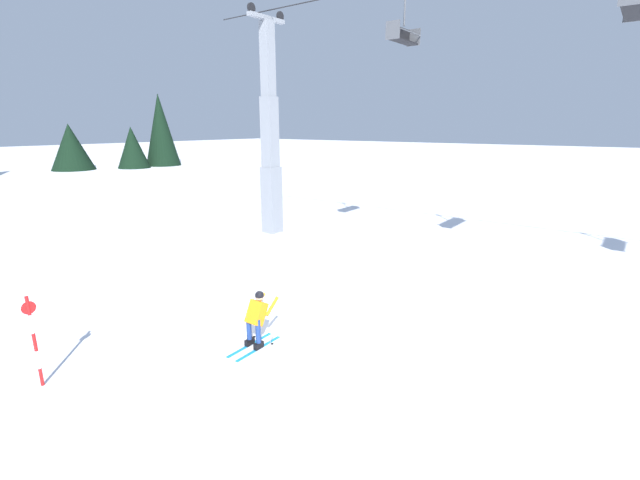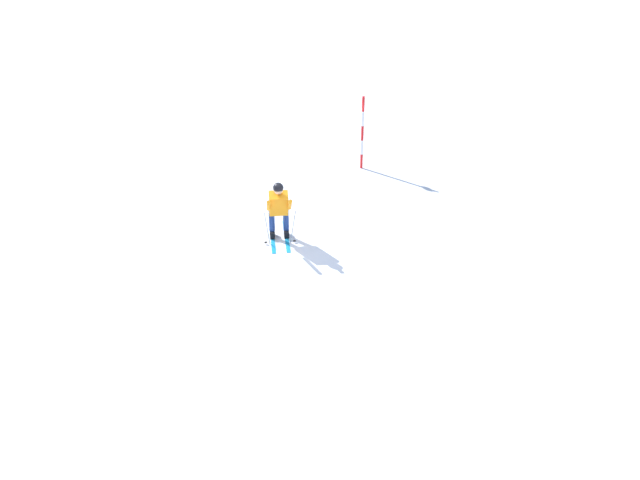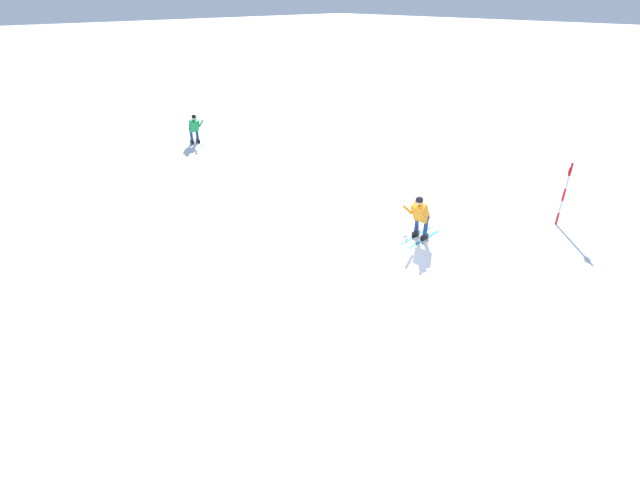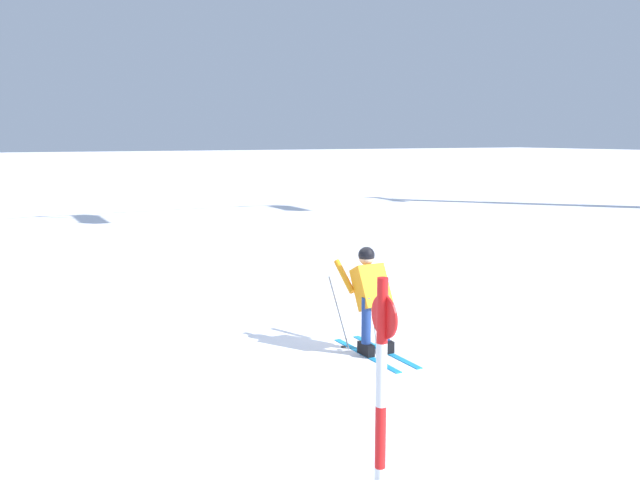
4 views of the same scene
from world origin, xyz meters
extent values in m
plane|color=white|center=(0.00, 0.00, 0.00)|extent=(260.00, 260.00, 0.00)
cube|color=#198CCC|center=(0.04, -1.12, 0.01)|extent=(0.12, 1.57, 0.01)
cube|color=black|center=(0.04, -1.12, 0.09)|extent=(0.12, 0.28, 0.16)
cylinder|color=navy|center=(0.04, -1.12, 0.49)|extent=(0.13, 0.13, 0.64)
cube|color=#198CCC|center=(0.37, -1.11, 0.01)|extent=(0.12, 1.57, 0.01)
cube|color=black|center=(0.37, -1.11, 0.09)|extent=(0.12, 0.28, 0.16)
cylinder|color=navy|center=(0.37, -1.11, 0.49)|extent=(0.13, 0.13, 0.64)
cube|color=orange|center=(0.20, -0.99, 0.91)|extent=(0.43, 0.50, 0.65)
sphere|color=beige|center=(0.20, -0.85, 1.30)|extent=(0.21, 0.21, 0.21)
sphere|color=black|center=(0.20, -0.85, 1.34)|extent=(0.23, 0.23, 0.23)
cylinder|color=orange|center=(-0.03, -0.65, 1.02)|extent=(0.09, 0.48, 0.42)
cylinder|color=gray|center=(-0.08, -0.61, 0.43)|extent=(0.15, 0.46, 1.10)
cylinder|color=black|center=(-0.12, -0.79, 0.05)|extent=(0.07, 0.07, 0.01)
cylinder|color=orange|center=(0.43, -0.64, 1.02)|extent=(0.09, 0.48, 0.42)
cylinder|color=gray|center=(0.47, -0.60, 0.43)|extent=(0.13, 0.47, 1.10)
cylinder|color=black|center=(0.52, -0.78, 0.05)|extent=(0.07, 0.07, 0.01)
cylinder|color=red|center=(-2.30, -5.11, 0.21)|extent=(0.07, 0.07, 0.42)
cylinder|color=white|center=(-2.30, -5.11, 0.63)|extent=(0.07, 0.07, 0.42)
cylinder|color=red|center=(-2.30, -5.11, 1.05)|extent=(0.07, 0.07, 0.42)
cylinder|color=white|center=(-2.30, -5.11, 1.46)|extent=(0.07, 0.07, 0.42)
cylinder|color=red|center=(-2.30, -5.11, 1.88)|extent=(0.07, 0.07, 0.42)
cylinder|color=red|center=(-2.28, -5.11, 1.84)|extent=(0.01, 0.28, 0.28)
camera|label=1|loc=(7.58, -8.12, 5.52)|focal=24.22mm
camera|label=2|loc=(0.46, 11.78, 6.88)|focal=35.63mm
camera|label=3|loc=(-6.60, 9.55, 6.62)|focal=25.35mm
camera|label=4|loc=(-4.46, -8.44, 2.95)|focal=36.75mm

